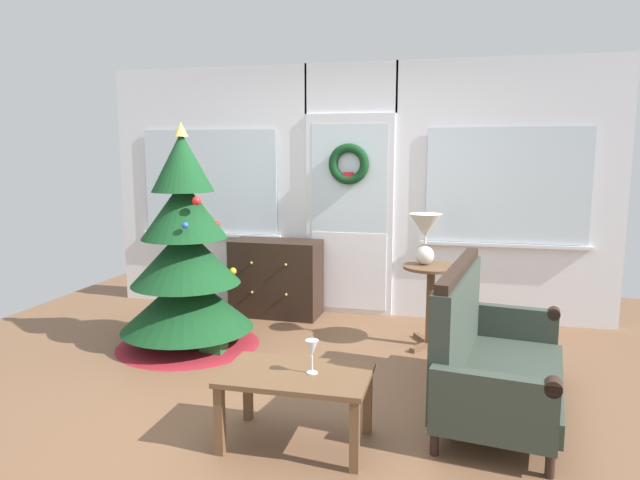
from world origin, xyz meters
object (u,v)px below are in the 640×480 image
at_px(christmas_tree, 186,266).
at_px(settee_sofa, 486,354).
at_px(side_table, 431,289).
at_px(coffee_table, 296,383).
at_px(table_lamp, 425,232).
at_px(dresser_cabinet, 276,278).
at_px(wine_glass, 312,349).
at_px(gift_box, 214,343).

bearing_deg(christmas_tree, settee_sofa, -15.92).
distance_m(side_table, coffee_table, 2.01).
bearing_deg(table_lamp, christmas_tree, -165.66).
relative_size(settee_sofa, side_table, 2.26).
distance_m(settee_sofa, coffee_table, 1.30).
distance_m(christmas_tree, side_table, 2.11).
relative_size(side_table, table_lamp, 1.61).
distance_m(dresser_cabinet, settee_sofa, 2.67).
distance_m(wine_glass, gift_box, 1.76).
distance_m(settee_sofa, side_table, 1.25).
height_order(settee_sofa, wine_glass, settee_sofa).
relative_size(dresser_cabinet, wine_glass, 4.68).
xyz_separation_m(christmas_tree, wine_glass, (1.47, -1.41, -0.13)).
distance_m(settee_sofa, wine_glass, 1.23).
height_order(dresser_cabinet, settee_sofa, settee_sofa).
xyz_separation_m(settee_sofa, gift_box, (-2.15, 0.53, -0.28)).
relative_size(christmas_tree, wine_glass, 9.83).
relative_size(side_table, wine_glass, 3.64).
xyz_separation_m(side_table, gift_box, (-1.74, -0.64, -0.41)).
distance_m(dresser_cabinet, table_lamp, 1.73).
bearing_deg(side_table, christmas_tree, -167.12).
bearing_deg(side_table, table_lamp, 146.31).
bearing_deg(dresser_cabinet, wine_glass, -67.80).
xyz_separation_m(coffee_table, wine_glass, (0.09, 0.01, 0.21)).
distance_m(christmas_tree, wine_glass, 2.04).
bearing_deg(coffee_table, side_table, 70.61).
bearing_deg(wine_glass, table_lamp, 74.95).
bearing_deg(coffee_table, dresser_cabinet, 110.28).
bearing_deg(christmas_tree, gift_box, -28.26).
bearing_deg(side_table, settee_sofa, -70.58).
relative_size(table_lamp, gift_box, 2.33).
bearing_deg(wine_glass, coffee_table, -171.21).
height_order(coffee_table, gift_box, coffee_table).
xyz_separation_m(christmas_tree, table_lamp, (1.99, 0.51, 0.29)).
bearing_deg(table_lamp, wine_glass, -105.05).
distance_m(dresser_cabinet, side_table, 1.70).
distance_m(christmas_tree, coffee_table, 2.01).
bearing_deg(coffee_table, gift_box, 130.55).
height_order(table_lamp, wine_glass, table_lamp).
height_order(christmas_tree, wine_glass, christmas_tree).
relative_size(christmas_tree, coffee_table, 2.28).
bearing_deg(settee_sofa, side_table, 109.42).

